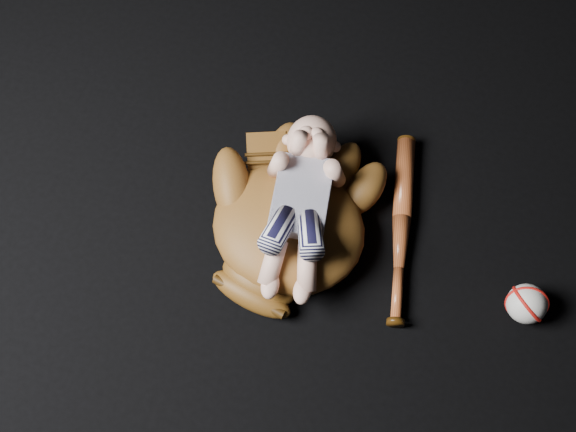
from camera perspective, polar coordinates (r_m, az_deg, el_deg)
The scene contains 4 objects.
baseball_glove at distance 1.42m, azimuth 0.05°, elevation -0.64°, with size 0.38×0.44×0.14m, color #5E3714, non-canonical shape.
newborn_baby at distance 1.37m, azimuth 0.89°, elevation 0.60°, with size 0.17×0.38×0.15m, color #ECB098, non-canonical shape.
baseball_bat at distance 1.49m, azimuth 8.94°, elevation -0.98°, with size 0.04×0.42×0.04m, color #9D441E, non-canonical shape.
baseball at distance 1.46m, azimuth 18.35°, elevation -6.61°, with size 0.08×0.08×0.08m, color silver.
Camera 1 is at (0.14, -0.58, 1.36)m, focal length 45.00 mm.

